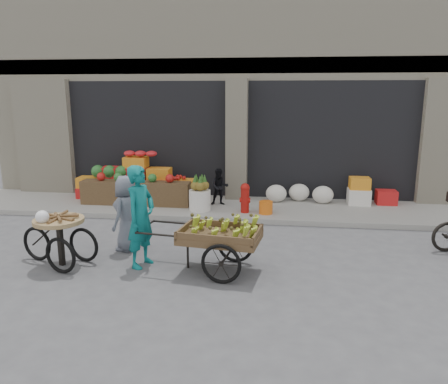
# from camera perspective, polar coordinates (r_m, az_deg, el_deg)

# --- Properties ---
(ground) EXTENTS (80.00, 80.00, 0.00)m
(ground) POSITION_cam_1_polar(r_m,az_deg,el_deg) (7.22, -2.49, -11.02)
(ground) COLOR #424244
(ground) RESTS_ON ground
(sidewalk) EXTENTS (18.00, 2.20, 0.12)m
(sidewalk) POSITION_cam_1_polar(r_m,az_deg,el_deg) (11.04, 1.16, -2.14)
(sidewalk) COLOR gray
(sidewalk) RESTS_ON ground
(building) EXTENTS (14.00, 6.45, 7.00)m
(building) POSITION_cam_1_polar(r_m,az_deg,el_deg) (14.58, 2.97, 14.64)
(building) COLOR beige
(building) RESTS_ON ground
(fruit_display) EXTENTS (3.10, 1.12, 1.24)m
(fruit_display) POSITION_cam_1_polar(r_m,az_deg,el_deg) (11.69, -10.86, 1.56)
(fruit_display) COLOR red
(fruit_display) RESTS_ON sidewalk
(pineapple_bin) EXTENTS (0.52, 0.52, 0.50)m
(pineapple_bin) POSITION_cam_1_polar(r_m,az_deg,el_deg) (10.59, -3.17, -1.08)
(pineapple_bin) COLOR silver
(pineapple_bin) RESTS_ON sidewalk
(fire_hydrant) EXTENTS (0.22, 0.22, 0.71)m
(fire_hydrant) POSITION_cam_1_polar(r_m,az_deg,el_deg) (10.37, 2.76, -0.62)
(fire_hydrant) COLOR #A5140F
(fire_hydrant) RESTS_ON sidewalk
(orange_bucket) EXTENTS (0.32, 0.32, 0.30)m
(orange_bucket) POSITION_cam_1_polar(r_m,az_deg,el_deg) (10.35, 5.48, -2.02)
(orange_bucket) COLOR orange
(orange_bucket) RESTS_ON sidewalk
(right_bay_goods) EXTENTS (3.35, 0.60, 0.70)m
(right_bay_goods) POSITION_cam_1_polar(r_m,az_deg,el_deg) (11.57, 14.48, -0.08)
(right_bay_goods) COLOR silver
(right_bay_goods) RESTS_ON sidewalk
(seated_person) EXTENTS (0.51, 0.43, 0.93)m
(seated_person) POSITION_cam_1_polar(r_m,az_deg,el_deg) (11.05, -0.58, 0.68)
(seated_person) COLOR black
(seated_person) RESTS_ON sidewalk
(banana_cart) EXTENTS (2.30, 1.18, 0.92)m
(banana_cart) POSITION_cam_1_polar(r_m,az_deg,el_deg) (7.20, -0.88, -5.36)
(banana_cart) COLOR brown
(banana_cart) RESTS_ON ground
(vendor_woman) EXTENTS (0.59, 0.73, 1.75)m
(vendor_woman) POSITION_cam_1_polar(r_m,az_deg,el_deg) (7.51, -10.82, -3.17)
(vendor_woman) COLOR #0D6868
(vendor_woman) RESTS_ON ground
(tricycle_cart) EXTENTS (1.46, 1.04, 0.95)m
(tricycle_cart) POSITION_cam_1_polar(r_m,az_deg,el_deg) (8.00, -20.69, -5.12)
(tricycle_cart) COLOR #9E7F51
(tricycle_cart) RESTS_ON ground
(vendor_grey) EXTENTS (0.60, 0.78, 1.43)m
(vendor_grey) POSITION_cam_1_polar(r_m,az_deg,el_deg) (8.39, -12.58, -2.69)
(vendor_grey) COLOR slate
(vendor_grey) RESTS_ON ground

